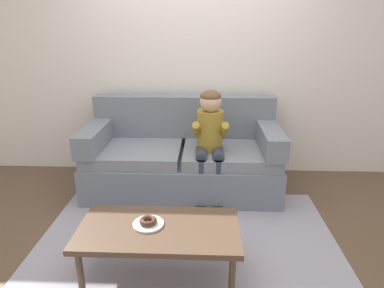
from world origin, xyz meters
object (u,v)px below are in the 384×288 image
object	(u,v)px
coffee_table	(159,232)
donut	(148,221)
couch	(183,158)
person_child	(210,136)
toy_controller	(116,220)

from	to	relation	value
coffee_table	donut	size ratio (longest dim) A/B	9.06
couch	person_child	size ratio (longest dim) A/B	1.80
couch	toy_controller	bearing A→B (deg)	-127.85
coffee_table	toy_controller	distance (m)	0.89
person_child	toy_controller	size ratio (longest dim) A/B	4.87
coffee_table	couch	bearing A→B (deg)	87.16
donut	toy_controller	size ratio (longest dim) A/B	0.53
couch	toy_controller	xyz separation A→B (m)	(-0.56, -0.72, -0.32)
couch	coffee_table	xyz separation A→B (m)	(-0.07, -1.38, 0.02)
toy_controller	donut	bearing A→B (deg)	-35.16
couch	person_child	xyz separation A→B (m)	(0.28, -0.21, 0.32)
person_child	donut	distance (m)	1.25
coffee_table	person_child	distance (m)	1.26
person_child	toy_controller	bearing A→B (deg)	-148.72
couch	person_child	bearing A→B (deg)	-36.45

